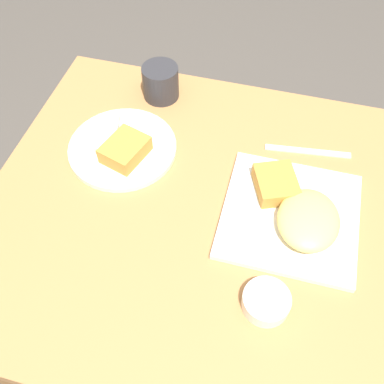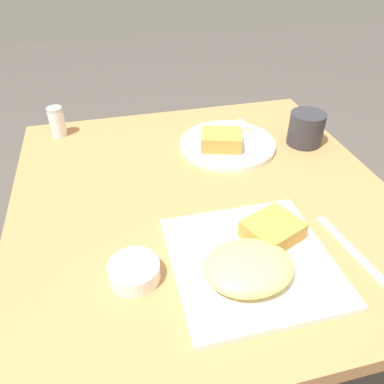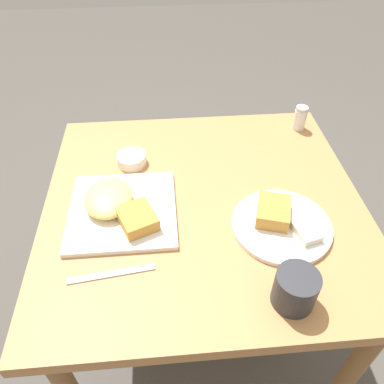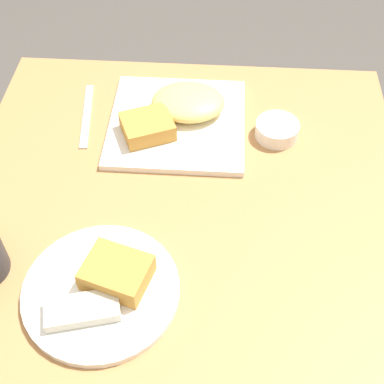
{
  "view_description": "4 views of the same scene",
  "coord_description": "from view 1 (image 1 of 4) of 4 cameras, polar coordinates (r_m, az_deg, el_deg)",
  "views": [
    {
      "loc": [
        -0.53,
        -0.16,
        1.5
      ],
      "look_at": [
        0.02,
        -0.01,
        0.72
      ],
      "focal_mm": 42.0,
      "sensor_mm": 36.0,
      "label": 1
    },
    {
      "loc": [
        -0.18,
        -0.64,
        1.22
      ],
      "look_at": [
        -0.03,
        -0.02,
        0.73
      ],
      "focal_mm": 35.0,
      "sensor_mm": 36.0,
      "label": 2
    },
    {
      "loc": [
        0.73,
        -0.1,
        1.43
      ],
      "look_at": [
        0.01,
        -0.03,
        0.74
      ],
      "focal_mm": 35.0,
      "sensor_mm": 36.0,
      "label": 3
    },
    {
      "loc": [
        -0.06,
        0.61,
        1.47
      ],
      "look_at": [
        -0.02,
        -0.01,
        0.74
      ],
      "focal_mm": 50.0,
      "sensor_mm": 36.0,
      "label": 4
    }
  ],
  "objects": [
    {
      "name": "sauce_ramekin",
      "position": [
        0.86,
        9.39,
        -13.55
      ],
      "size": [
        0.09,
        0.09,
        0.03
      ],
      "color": "white",
      "rests_on": "dining_table"
    },
    {
      "name": "butter_knife",
      "position": [
        1.1,
        14.47,
        5.03
      ],
      "size": [
        0.04,
        0.2,
        0.0
      ],
      "rotation": [
        0.0,
        0.0,
        1.69
      ],
      "color": "silver",
      "rests_on": "dining_table"
    },
    {
      "name": "plate_oval_far",
      "position": [
        1.07,
        -8.9,
        5.65
      ],
      "size": [
        0.25,
        0.25,
        0.05
      ],
      "color": "white",
      "rests_on": "dining_table"
    },
    {
      "name": "ground_plane",
      "position": [
        1.6,
        -0.51,
        -16.26
      ],
      "size": [
        8.0,
        8.0,
        0.0
      ],
      "primitive_type": "plane",
      "color": "#4C4742"
    },
    {
      "name": "coffee_mug",
      "position": [
        1.18,
        -4.0,
        13.74
      ],
      "size": [
        0.09,
        0.09,
        0.09
      ],
      "color": "#2D2D33",
      "rests_on": "dining_table"
    },
    {
      "name": "plate_square_near",
      "position": [
        0.96,
        12.93,
        -2.58
      ],
      "size": [
        0.28,
        0.28,
        0.06
      ],
      "color": "white",
      "rests_on": "dining_table"
    },
    {
      "name": "dining_table",
      "position": [
        1.04,
        -0.75,
        -4.52
      ],
      "size": [
        0.84,
        0.87,
        0.7
      ],
      "color": "#B27A47",
      "rests_on": "ground_plane"
    }
  ]
}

